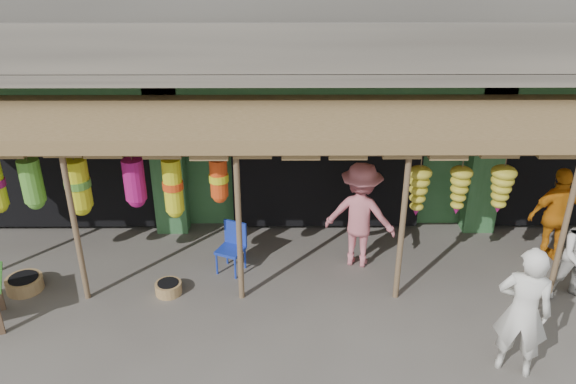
{
  "coord_description": "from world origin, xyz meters",
  "views": [
    {
      "loc": [
        -0.79,
        -7.71,
        5.46
      ],
      "look_at": [
        -0.74,
        1.0,
        1.32
      ],
      "focal_mm": 35.0,
      "sensor_mm": 36.0,
      "label": 1
    }
  ],
  "objects_px": {
    "person_front": "(523,312)",
    "person_vendor": "(557,215)",
    "blue_chair": "(233,244)",
    "person_shopper": "(360,215)"
  },
  "relations": [
    {
      "from": "person_front",
      "to": "person_vendor",
      "type": "relative_size",
      "value": 1.08
    },
    {
      "from": "blue_chair",
      "to": "person_vendor",
      "type": "height_order",
      "value": "person_vendor"
    },
    {
      "from": "person_vendor",
      "to": "person_shopper",
      "type": "height_order",
      "value": "person_shopper"
    },
    {
      "from": "person_front",
      "to": "person_shopper",
      "type": "relative_size",
      "value": 1.0
    },
    {
      "from": "person_vendor",
      "to": "blue_chair",
      "type": "bearing_deg",
      "value": -3.74
    },
    {
      "from": "person_front",
      "to": "person_vendor",
      "type": "distance_m",
      "value": 3.26
    },
    {
      "from": "blue_chair",
      "to": "person_front",
      "type": "bearing_deg",
      "value": -8.14
    },
    {
      "from": "blue_chair",
      "to": "person_shopper",
      "type": "bearing_deg",
      "value": 28.87
    },
    {
      "from": "blue_chair",
      "to": "person_vendor",
      "type": "bearing_deg",
      "value": 26.94
    },
    {
      "from": "person_front",
      "to": "person_shopper",
      "type": "bearing_deg",
      "value": -33.33
    }
  ]
}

